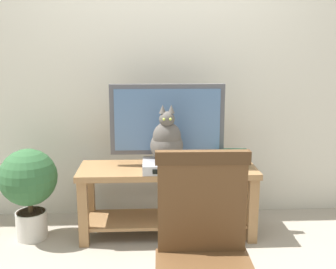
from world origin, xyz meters
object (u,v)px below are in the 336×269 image
(tv_stand, at_px, (168,188))
(media_box, at_px, (167,166))
(potted_plant, at_px, (29,184))
(book_stack, at_px, (232,158))
(wooden_chair, at_px, (204,249))
(cat, at_px, (167,141))
(tv, at_px, (167,123))

(tv_stand, relative_size, media_box, 3.78)
(media_box, height_order, potted_plant, potted_plant)
(tv_stand, height_order, book_stack, book_stack)
(wooden_chair, bearing_deg, cat, 94.69)
(tv_stand, relative_size, potted_plant, 1.92)
(tv, distance_m, media_box, 0.32)
(potted_plant, bearing_deg, wooden_chair, -49.49)
(tv, relative_size, wooden_chair, 0.88)
(book_stack, bearing_deg, wooden_chair, -106.30)
(cat, relative_size, potted_plant, 0.61)
(media_box, relative_size, wooden_chair, 0.36)
(tv, relative_size, potted_plant, 1.24)
(tv_stand, xyz_separation_m, media_box, (-0.01, -0.07, 0.20))
(tv_stand, distance_m, wooden_chair, 1.37)
(cat, height_order, potted_plant, cat)
(wooden_chair, bearing_deg, potted_plant, 130.51)
(tv_stand, relative_size, wooden_chair, 1.36)
(tv, distance_m, cat, 0.19)
(tv, xyz_separation_m, media_box, (-0.01, -0.14, -0.29))
(media_box, relative_size, cat, 0.83)
(potted_plant, bearing_deg, book_stack, 0.45)
(tv_stand, relative_size, cat, 3.16)
(tv, xyz_separation_m, potted_plant, (-1.04, -0.09, -0.43))
(wooden_chair, bearing_deg, book_stack, 73.70)
(tv_stand, distance_m, media_box, 0.22)
(cat, distance_m, wooden_chair, 1.28)
(media_box, distance_m, book_stack, 0.50)
(media_box, distance_m, cat, 0.19)
(potted_plant, bearing_deg, cat, -3.38)
(tv_stand, xyz_separation_m, wooden_chair, (0.09, -1.35, 0.20))
(tv, height_order, media_box, tv)
(book_stack, bearing_deg, media_box, -173.10)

